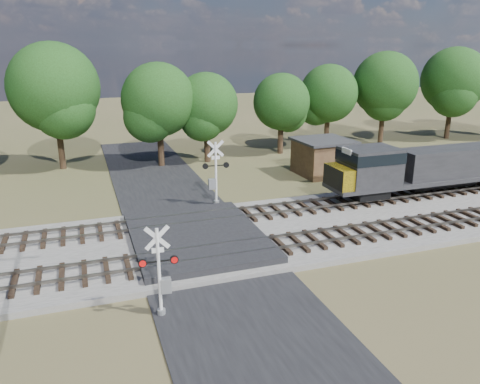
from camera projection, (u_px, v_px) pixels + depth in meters
name	position (u px, v px, depth m)	size (l,w,h in m)	color
ground	(199.00, 247.00, 25.60)	(160.00, 160.00, 0.00)	#494E29
ballast_bed	(353.00, 220.00, 29.12)	(140.00, 10.00, 0.30)	gray
road	(199.00, 246.00, 25.59)	(7.00, 60.00, 0.08)	black
crossing_panel	(197.00, 238.00, 25.96)	(7.00, 9.00, 0.62)	#262628
track_near	(266.00, 246.00, 24.65)	(140.00, 2.60, 0.33)	black
track_far	(236.00, 215.00, 29.15)	(140.00, 2.60, 0.33)	black
crossing_signal_near	(162.00, 279.00, 18.60)	(1.59, 0.34, 3.93)	silver
crossing_signal_far	(215.00, 179.00, 31.66)	(1.83, 0.40, 4.54)	silver
equipment_shed	(323.00, 157.00, 39.53)	(4.59, 4.59, 3.02)	#442C1D
treeline	(208.00, 91.00, 43.30)	(79.78, 9.50, 11.91)	black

